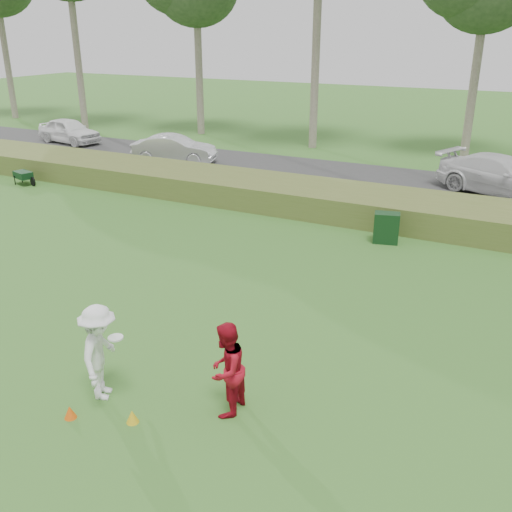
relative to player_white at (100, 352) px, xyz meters
The scene contains 12 objects.
ground 1.36m from the player_white, 33.34° to the left, with size 120.00×120.00×0.00m, color #2C6321.
reed_strip 12.59m from the player_white, 86.16° to the left, with size 80.00×3.00×0.90m, color #4B5C24.
park_road 17.60m from the player_white, 87.25° to the left, with size 80.00×6.00×0.06m, color #2D2D2D.
player_white is the anchor object (origin of this frame).
player_red 2.34m from the player_white, 14.85° to the left, with size 0.85×0.66×1.74m, color #A30D1E.
cone_orange 1.12m from the player_white, 97.21° to the right, with size 0.22×0.22×0.24m, color #EF550C.
cone_yellow 1.30m from the player_white, 22.57° to the right, with size 0.22×0.22×0.24m, color gold.
utility_cabinet 10.63m from the player_white, 76.26° to the left, with size 0.78×0.48×0.97m, color black.
wheelbarrow 16.80m from the player_white, 142.13° to the left, with size 1.21×0.76×0.58m.
car_left 25.72m from the player_white, 134.92° to the left, with size 1.66×4.12×1.40m, color white.
car_mid 19.28m from the player_white, 120.44° to the left, with size 1.43×4.10×1.35m, color white.
car_right 18.40m from the player_white, 73.30° to the left, with size 2.14×5.27×1.53m, color silver.
Camera 1 is at (5.64, -7.18, 6.35)m, focal length 40.00 mm.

